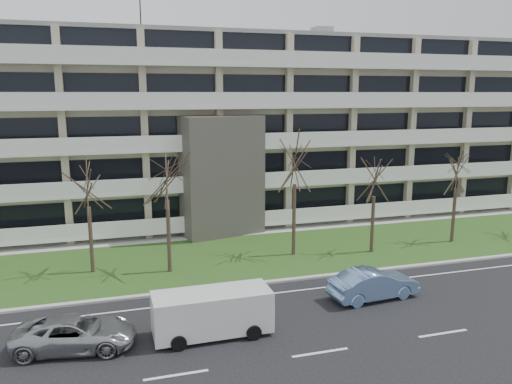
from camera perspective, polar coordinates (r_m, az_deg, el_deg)
name	(u,v)px	position (r m, az deg, el deg)	size (l,w,h in m)	color
ground	(320,353)	(22.04, 7.35, -17.75)	(160.00, 160.00, 0.00)	black
grass_verge	(241,256)	(33.32, -1.71, -7.32)	(90.00, 10.00, 0.06)	#32521B
curb	(263,283)	(28.80, 0.86, -10.31)	(90.00, 0.35, 0.12)	#B2B2AD
sidewalk	(223,234)	(38.43, -3.80, -4.78)	(90.00, 2.00, 0.08)	#B2B2AD
lane_edge_line	(272,294)	(27.49, 1.81, -11.52)	(90.00, 0.12, 0.01)	white
apartment_building	(204,128)	(43.72, -5.92, 7.23)	(60.50, 15.10, 18.75)	#BBAB91
silver_pickup	(75,333)	(23.14, -19.97, -14.95)	(2.31, 5.02, 1.39)	#A5A6AC
blue_sedan	(373,284)	(27.33, 13.27, -10.20)	(1.67, 4.80, 1.58)	#7DA0D8
white_van	(214,309)	(22.82, -4.87, -13.20)	(5.27, 2.21, 2.03)	silver
tree_2	(87,181)	(30.61, -18.76, 1.24)	(3.63, 3.63, 7.25)	#382B21
tree_3	(166,171)	(29.44, -10.21, 2.38)	(3.98, 3.98, 7.97)	#382B21
tree_4	(295,155)	(32.20, 4.47, 4.20)	(4.31, 4.31, 8.62)	#382B21
tree_5	(375,174)	(33.78, 13.43, 2.00)	(3.47, 3.47, 6.93)	#382B21
tree_6	(457,167)	(37.98, 22.03, 2.66)	(3.54, 3.54, 7.09)	#382B21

